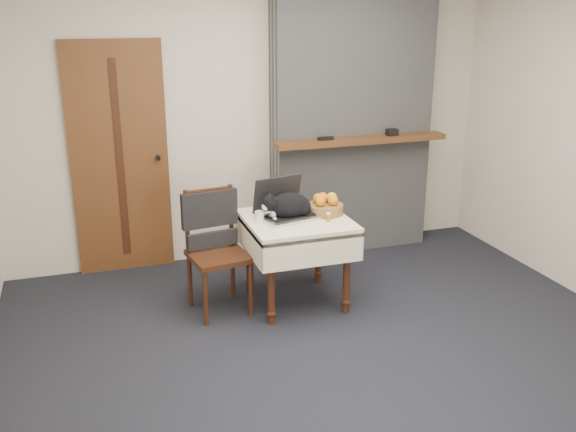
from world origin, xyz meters
The scene contains 12 objects.
ground centered at (0.00, 0.00, 0.00)m, with size 4.50×4.50×0.00m, color black.
room_shell centered at (0.00, 0.46, 1.76)m, with size 4.52×4.01×2.61m.
door centered at (-1.20, 1.97, 1.00)m, with size 0.82×0.10×2.00m.
chimney centered at (0.90, 1.85, 1.30)m, with size 1.62×0.48×2.60m.
side_table centered at (0.01, 0.83, 0.59)m, with size 0.78×0.78×0.70m.
laptop centered at (-0.07, 0.90, 0.78)m, with size 0.47×0.43×0.30m.
cat centered at (-0.04, 0.85, 0.80)m, with size 0.49×0.22×0.23m.
cream_jar centered at (-0.28, 0.85, 0.74)m, with size 0.07×0.07×0.08m, color white.
pill_bottle centered at (0.22, 0.69, 0.74)m, with size 0.03×0.03×0.07m.
fruit_basket centered at (0.26, 0.87, 0.76)m, with size 0.28×0.28×0.16m.
desk_clutter centered at (0.20, 0.90, 0.70)m, with size 0.14×0.02×0.01m, color black.
chair centered at (-0.61, 0.96, 0.60)m, with size 0.48×0.47×0.95m.
Camera 1 is at (-1.53, -3.57, 2.26)m, focal length 40.00 mm.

